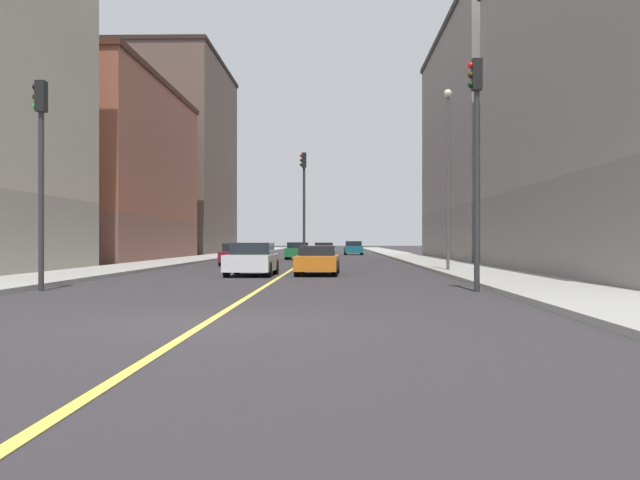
% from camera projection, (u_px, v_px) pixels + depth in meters
% --- Properties ---
extents(ground_plane, '(400.00, 400.00, 0.00)m').
position_uv_depth(ground_plane, '(206.00, 324.00, 13.00)').
color(ground_plane, '#302C2F').
rests_on(ground_plane, ground).
extents(sidewalk_left, '(3.53, 168.00, 0.15)m').
position_uv_depth(sidewalk_left, '(412.00, 257.00, 61.78)').
color(sidewalk_left, '#9E9B93').
rests_on(sidewalk_left, ground).
extents(sidewalk_right, '(3.53, 168.00, 0.15)m').
position_uv_depth(sidewalk_right, '(210.00, 257.00, 62.19)').
color(sidewalk_right, '#9E9B93').
rests_on(sidewalk_right, ground).
extents(lane_center_stripe, '(0.16, 154.00, 0.01)m').
position_uv_depth(lane_center_stripe, '(310.00, 258.00, 61.98)').
color(lane_center_stripe, '#E5D14C').
rests_on(lane_center_stripe, ground).
extents(building_left_mid, '(10.68, 26.14, 17.57)m').
position_uv_depth(building_left_mid, '(509.00, 145.00, 56.52)').
color(building_left_mid, slate).
rests_on(building_left_mid, ground).
extents(building_right_midblock, '(10.68, 23.99, 13.07)m').
position_uv_depth(building_right_midblock, '(96.00, 171.00, 54.25)').
color(building_right_midblock, brown).
rests_on(building_right_midblock, ground).
extents(building_right_distant, '(10.68, 22.84, 20.85)m').
position_uv_depth(building_right_distant, '(176.00, 159.00, 80.94)').
color(building_right_distant, brown).
rests_on(building_right_distant, ground).
extents(traffic_light_left_near, '(0.40, 0.32, 6.67)m').
position_uv_depth(traffic_light_left_near, '(476.00, 143.00, 21.19)').
color(traffic_light_left_near, '#2D2D2D').
rests_on(traffic_light_left_near, ground).
extents(traffic_light_right_near, '(0.40, 0.32, 6.10)m').
position_uv_depth(traffic_light_right_near, '(41.00, 155.00, 21.49)').
color(traffic_light_right_near, '#2D2D2D').
rests_on(traffic_light_right_near, ground).
extents(traffic_light_median_far, '(0.40, 0.32, 6.87)m').
position_uv_depth(traffic_light_median_far, '(304.00, 193.00, 45.43)').
color(traffic_light_median_far, '#2D2D2D').
rests_on(traffic_light_median_far, ground).
extents(street_lamp_left_near, '(0.36, 0.36, 8.16)m').
position_uv_depth(street_lamp_left_near, '(448.00, 162.00, 33.46)').
color(street_lamp_left_near, '#4C4C51').
rests_on(street_lamp_left_near, ground).
extents(car_white, '(1.98, 4.25, 1.38)m').
position_uv_depth(car_white, '(252.00, 260.00, 30.87)').
color(car_white, white).
rests_on(car_white, ground).
extents(car_black, '(1.88, 4.00, 1.27)m').
position_uv_depth(car_black, '(323.00, 249.00, 76.61)').
color(car_black, black).
rests_on(car_black, ground).
extents(car_green, '(1.87, 4.07, 1.34)m').
position_uv_depth(car_green, '(298.00, 251.00, 57.69)').
color(car_green, '#1E6B38').
rests_on(car_green, ground).
extents(car_maroon, '(1.97, 4.40, 1.30)m').
position_uv_depth(car_maroon, '(238.00, 254.00, 44.06)').
color(car_maroon, maroon).
rests_on(car_maroon, ground).
extents(car_teal, '(1.97, 4.31, 1.41)m').
position_uv_depth(car_teal, '(353.00, 248.00, 76.80)').
color(car_teal, '#196670').
rests_on(car_teal, ground).
extents(car_red, '(2.08, 4.23, 1.28)m').
position_uv_depth(car_red, '(324.00, 250.00, 68.59)').
color(car_red, red).
rests_on(car_red, ground).
extents(car_orange, '(1.87, 4.58, 1.24)m').
position_uv_depth(car_orange, '(318.00, 260.00, 31.61)').
color(car_orange, orange).
rests_on(car_orange, ground).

